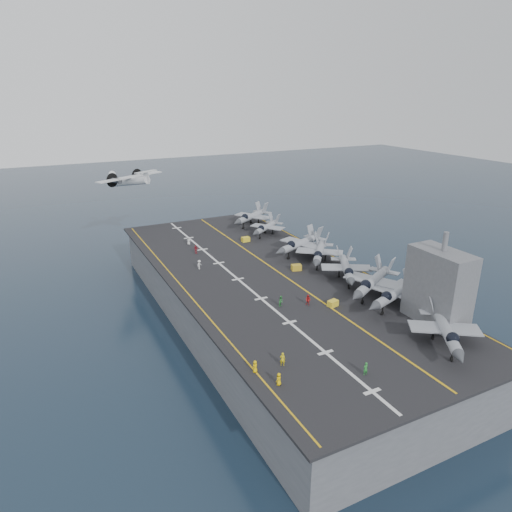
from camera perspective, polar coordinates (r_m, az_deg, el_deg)
name	(u,v)px	position (r m, az deg, el deg)	size (l,w,h in m)	color
ground	(265,320)	(96.89, 1.07, -7.97)	(500.00, 500.00, 0.00)	#142135
hull	(265,298)	(94.66, 1.09, -5.30)	(36.00, 90.00, 10.00)	#56595E
flight_deck	(265,275)	(92.56, 1.11, -2.38)	(38.00, 92.00, 0.40)	black
foul_line	(278,271)	(93.81, 2.74, -1.95)	(0.35, 90.00, 0.02)	gold
landing_centerline	(238,279)	(90.05, -2.28, -2.90)	(0.50, 90.00, 0.02)	silver
deck_edge_port	(184,289)	(86.50, -8.94, -4.14)	(0.25, 90.00, 0.02)	gold
deck_edge_stbd	(339,260)	(101.85, 10.37, -0.46)	(0.25, 90.00, 0.02)	gold
island_superstructure	(440,278)	(76.58, 21.99, -2.59)	(5.00, 10.00, 15.00)	#56595E
fighter_jet_0	(446,329)	(71.92, 22.69, -8.45)	(16.84, 18.13, 5.24)	gray
fighter_jet_1	(396,293)	(81.34, 17.15, -4.41)	(17.59, 14.38, 5.27)	gray
fighter_jet_2	(373,281)	(84.81, 14.40, -3.00)	(19.30, 17.22, 5.59)	#9CA2AB
fighter_jet_3	(347,268)	(90.46, 11.27, -1.47)	(15.74, 17.47, 5.06)	#9BA1AA
fighter_jet_4	(319,252)	(98.38, 7.91, 0.54)	(17.21, 17.93, 5.20)	#8F979D
fighter_jet_5	(300,243)	(103.22, 5.57, 1.64)	(18.42, 15.54, 5.43)	#8C939C
fighter_jet_7	(266,227)	(116.88, 1.30, 3.69)	(15.66, 14.67, 4.53)	#A3ACB2
fighter_jet_8	(252,216)	(125.69, -0.56, 5.05)	(18.48, 16.87, 5.34)	gray
tow_cart_a	(333,303)	(79.95, 9.59, -5.86)	(2.01, 1.55, 1.07)	yellow
tow_cart_b	(296,267)	(94.61, 5.07, -1.43)	(2.27, 1.77, 1.21)	gold
tow_cart_c	(246,239)	(112.27, -1.31, 2.10)	(1.97, 1.32, 1.16)	yellow
crew_0	(279,379)	(59.38, 2.88, -15.12)	(1.21, 1.03, 1.71)	yellow
crew_1	(282,359)	(62.91, 3.33, -12.74)	(1.44, 1.28, 2.01)	yellow
crew_2	(281,301)	(78.75, 3.16, -5.65)	(1.41, 1.30, 1.95)	#2D8338
crew_3	(199,265)	(95.41, -7.09, -1.07)	(1.42, 1.36, 1.98)	silver
crew_4	(196,249)	(104.61, -7.52, 0.84)	(1.48, 1.36, 2.05)	#AC2330
crew_5	(189,241)	(110.99, -8.41, 1.90)	(1.35, 1.42, 1.98)	silver
crew_6	(366,369)	(62.73, 13.53, -13.52)	(1.12, 0.76, 1.86)	#248330
crew_7	(308,300)	(79.54, 6.52, -5.49)	(1.19, 1.39, 1.94)	#B21919
transport_plane	(131,181)	(132.71, -15.37, 8.98)	(25.78, 23.06, 5.06)	white
crew_8	(255,366)	(61.62, -0.11, -13.64)	(1.21, 1.03, 1.71)	yellow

